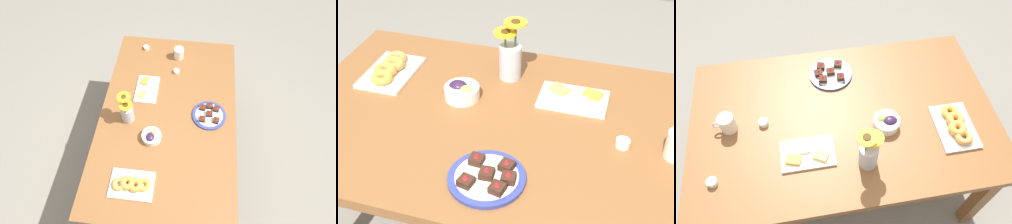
% 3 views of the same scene
% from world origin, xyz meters
% --- Properties ---
extents(dining_table, '(1.60, 1.00, 0.74)m').
position_xyz_m(dining_table, '(0.00, 0.00, 0.65)').
color(dining_table, brown).
rests_on(dining_table, ground_plane).
extents(grape_bowl, '(0.13, 0.13, 0.07)m').
position_xyz_m(grape_bowl, '(-0.20, 0.09, 0.77)').
color(grape_bowl, white).
rests_on(grape_bowl, dining_table).
extents(cheese_platter, '(0.26, 0.17, 0.03)m').
position_xyz_m(cheese_platter, '(0.21, 0.19, 0.75)').
color(cheese_platter, white).
rests_on(cheese_platter, dining_table).
extents(croissant_platter, '(0.19, 0.28, 0.05)m').
position_xyz_m(croissant_platter, '(-0.55, 0.17, 0.76)').
color(croissant_platter, white).
rests_on(croissant_platter, dining_table).
extents(jam_cup_berry, '(0.05, 0.05, 0.03)m').
position_xyz_m(jam_cup_berry, '(0.42, -0.02, 0.76)').
color(jam_cup_berry, white).
rests_on(jam_cup_berry, dining_table).
extents(dessert_plate, '(0.25, 0.25, 0.05)m').
position_xyz_m(dessert_plate, '(0.03, -0.30, 0.75)').
color(dessert_plate, navy).
rests_on(dessert_plate, dining_table).
extents(flower_vase, '(0.13, 0.11, 0.25)m').
position_xyz_m(flower_vase, '(-0.07, 0.28, 0.83)').
color(flower_vase, '#B2B2BC').
rests_on(flower_vase, dining_table).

